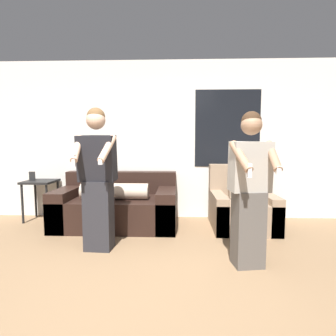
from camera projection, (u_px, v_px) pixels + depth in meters
ground_plane at (123, 312)px, 2.02m from camera, size 14.00×14.00×0.00m
wall_back at (155, 140)px, 4.55m from camera, size 6.61×0.07×2.70m
couch at (117, 206)px, 4.14m from camera, size 1.85×0.98×0.82m
armchair at (241, 207)px, 4.07m from camera, size 0.93×0.95×0.95m
side_table at (40, 187)px, 4.40m from camera, size 0.49×0.48×0.83m
person_left at (97, 179)px, 3.14m from camera, size 0.49×0.48×1.72m
person_right at (250, 189)px, 2.71m from camera, size 0.46×0.50×1.62m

